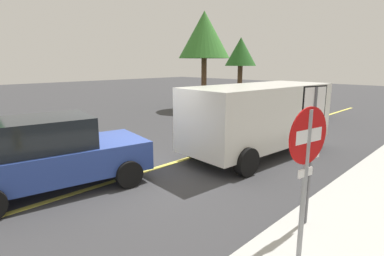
% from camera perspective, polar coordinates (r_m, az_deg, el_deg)
% --- Properties ---
extents(ground_plane, '(80.00, 80.00, 0.00)m').
position_cam_1_polar(ground_plane, '(8.24, -10.71, -8.58)').
color(ground_plane, '#38383A').
extents(lane_marking_centre, '(28.00, 0.16, 0.01)m').
position_cam_1_polar(lane_marking_centre, '(10.15, 3.31, -4.38)').
color(lane_marking_centre, '#E0D14C').
extents(stop_sign, '(0.75, 0.16, 2.34)m').
position_cam_1_polar(stop_sign, '(4.31, 20.46, -6.04)').
color(stop_sign, gray).
rests_on(stop_sign, ground_plane).
extents(speed_limit_sign, '(0.52, 0.16, 2.52)m').
position_cam_1_polar(speed_limit_sign, '(5.37, 21.38, -0.76)').
color(speed_limit_sign, '#4C4C51').
rests_on(speed_limit_sign, ground_plane).
extents(white_van, '(5.35, 2.62, 2.20)m').
position_cam_1_polar(white_van, '(9.78, 12.23, 2.31)').
color(white_van, silver).
rests_on(white_van, ground_plane).
extents(car_blue_near_curb, '(4.33, 2.58, 1.70)m').
position_cam_1_polar(car_blue_near_curb, '(7.68, -24.45, -4.41)').
color(car_blue_near_curb, '#2D479E').
rests_on(car_blue_near_curb, ground_plane).
extents(car_silver_mid_road, '(4.57, 2.10, 1.63)m').
position_cam_1_polar(car_silver_mid_road, '(16.62, 18.45, 4.34)').
color(car_silver_mid_road, '#B7BABF').
rests_on(car_silver_mid_road, ground_plane).
extents(tree_centre_verge, '(3.12, 3.12, 5.91)m').
position_cam_1_polar(tree_centre_verge, '(19.36, 2.30, 16.84)').
color(tree_centre_verge, '#513823').
rests_on(tree_centre_verge, ground_plane).
extents(tree_right_verge, '(2.30, 2.30, 4.69)m').
position_cam_1_polar(tree_right_verge, '(23.46, 9.04, 13.68)').
color(tree_right_verge, '#513823').
rests_on(tree_right_verge, ground_plane).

